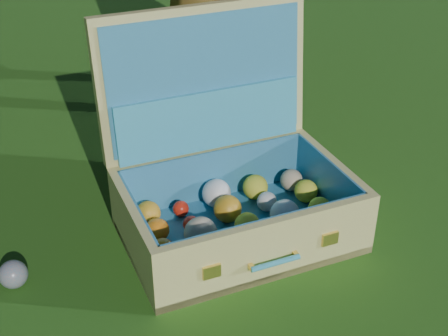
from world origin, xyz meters
TOP-DOWN VIEW (x-y plane):
  - ground at (0.00, 0.00)m, footprint 60.00×60.00m
  - stray_ball at (-0.53, 0.04)m, footprint 0.07×0.07m
  - suitcase at (0.04, 0.02)m, footprint 0.63×0.52m

SIDE VIEW (x-z plane):
  - ground at x=0.00m, z-range 0.00..0.00m
  - stray_ball at x=-0.53m, z-range 0.00..0.07m
  - suitcase at x=0.04m, z-range -0.12..0.44m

